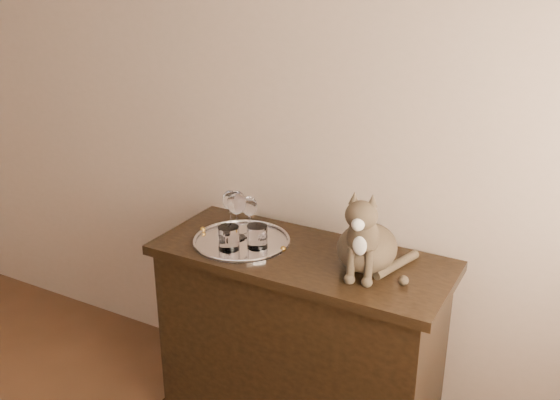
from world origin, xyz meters
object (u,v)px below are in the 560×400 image
(wine_glass_d, at_px, (237,215))
(tumbler_c, at_px, (257,237))
(tray, at_px, (242,242))
(tumbler_b, at_px, (229,238))
(wine_glass_a, at_px, (231,210))
(wine_glass_b, at_px, (249,216))
(cat, at_px, (368,226))
(sideboard, at_px, (299,344))

(wine_glass_d, height_order, tumbler_c, wine_glass_d)
(tray, bearing_deg, tumbler_b, -92.99)
(wine_glass_a, relative_size, tumbler_c, 1.92)
(wine_glass_b, distance_m, wine_glass_d, 0.06)
(wine_glass_d, bearing_deg, cat, 2.12)
(sideboard, height_order, tumbler_b, tumbler_b)
(tumbler_b, bearing_deg, tray, 87.01)
(wine_glass_a, bearing_deg, tray, -36.75)
(cat, bearing_deg, wine_glass_a, 168.02)
(sideboard, height_order, tray, tray)
(tray, xyz_separation_m, tumbler_b, (-0.00, -0.09, 0.05))
(tray, bearing_deg, wine_glass_d, 150.52)
(tray, xyz_separation_m, wine_glass_b, (0.00, 0.06, 0.09))
(tumbler_b, bearing_deg, cat, 13.29)
(wine_glass_b, xyz_separation_m, tumbler_b, (-0.01, -0.15, -0.04))
(tumbler_c, bearing_deg, tumbler_b, -142.83)
(tumbler_c, xyz_separation_m, cat, (0.45, 0.06, 0.12))
(sideboard, distance_m, cat, 0.66)
(wine_glass_a, relative_size, wine_glass_b, 1.03)
(tray, bearing_deg, wine_glass_a, 143.25)
(tumbler_c, relative_size, cat, 0.27)
(wine_glass_b, bearing_deg, wine_glass_a, 172.92)
(wine_glass_b, relative_size, cat, 0.51)
(wine_glass_a, bearing_deg, cat, -3.26)
(sideboard, bearing_deg, tumbler_b, -155.75)
(wine_glass_b, bearing_deg, cat, -2.52)
(sideboard, bearing_deg, cat, 1.75)
(wine_glass_b, height_order, tumbler_b, wine_glass_b)
(tray, relative_size, wine_glass_a, 2.22)
(tumbler_b, height_order, tumbler_c, tumbler_b)
(wine_glass_b, height_order, wine_glass_d, wine_glass_d)
(sideboard, xyz_separation_m, wine_glass_b, (-0.26, 0.03, 0.52))
(sideboard, xyz_separation_m, tumbler_b, (-0.26, -0.12, 0.48))
(wine_glass_d, xyz_separation_m, cat, (0.56, 0.02, 0.06))
(wine_glass_a, xyz_separation_m, cat, (0.63, -0.04, 0.07))
(sideboard, xyz_separation_m, cat, (0.27, 0.01, 0.60))
(tray, height_order, tumbler_b, tumbler_b)
(wine_glass_a, relative_size, wine_glass_d, 0.87)
(wine_glass_b, distance_m, tumbler_b, 0.16)
(wine_glass_d, relative_size, tumbler_b, 2.16)
(cat, bearing_deg, tray, 175.41)
(tumbler_c, bearing_deg, wine_glass_a, 153.35)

